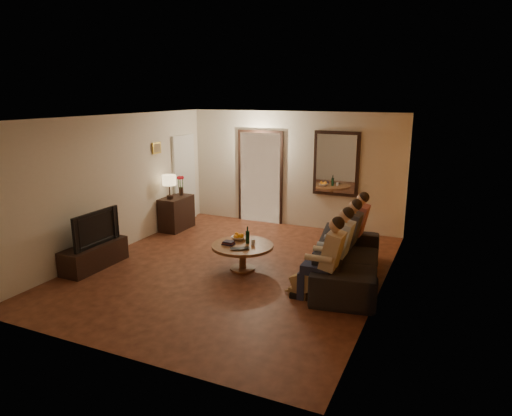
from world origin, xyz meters
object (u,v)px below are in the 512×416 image
at_px(tv, 92,228).
at_px(dog, 306,281).
at_px(tv_stand, 94,256).
at_px(laptop, 240,250).
at_px(sofa, 348,260).
at_px(person_d, 355,230).
at_px(person_a, 328,263).
at_px(table_lamp, 169,187).
at_px(coffee_table, 243,257).
at_px(bowl, 239,238).
at_px(person_c, 347,239).
at_px(person_b, 338,250).
at_px(wine_bottle, 248,235).
at_px(dresser, 176,213).

height_order(tv, dog, tv).
height_order(tv_stand, laptop, laptop).
bearing_deg(sofa, person_d, -2.82).
xyz_separation_m(sofa, dog, (-0.41, -0.94, -0.07)).
bearing_deg(sofa, person_a, 164.50).
xyz_separation_m(tv_stand, tv, (0.00, 0.00, 0.51)).
distance_m(table_lamp, laptop, 3.05).
height_order(coffee_table, bowl, bowl).
bearing_deg(person_d, tv, -152.31).
bearing_deg(table_lamp, tv_stand, -90.00).
bearing_deg(tv, person_c, -69.28).
bearing_deg(person_b, bowl, 172.40).
height_order(person_c, coffee_table, person_c).
relative_size(person_a, person_c, 1.00).
bearing_deg(bowl, table_lamp, 152.99).
height_order(tv, person_b, person_b).
bearing_deg(tv_stand, table_lamp, 90.00).
height_order(tv, person_c, person_c).
relative_size(dog, bowl, 2.16).
bearing_deg(person_d, person_b, -90.00).
bearing_deg(wine_bottle, sofa, 5.69).
bearing_deg(sofa, person_b, 152.40).
distance_m(coffee_table, wine_bottle, 0.40).
distance_m(person_c, coffee_table, 1.81).
bearing_deg(coffee_table, table_lamp, 150.63).
bearing_deg(person_d, tv_stand, -152.31).
height_order(tv, coffee_table, tv).
bearing_deg(person_d, wine_bottle, -146.62).
relative_size(tv_stand, laptop, 3.83).
bearing_deg(person_c, wine_bottle, -163.82).
bearing_deg(person_c, laptop, -151.62).
height_order(dog, coffee_table, dog).
height_order(person_a, dog, person_a).
xyz_separation_m(tv_stand, wine_bottle, (2.47, 1.08, 0.39)).
distance_m(tv, laptop, 2.63).
bearing_deg(person_d, sofa, -83.66).
relative_size(tv, person_b, 0.87).
relative_size(tv, person_d, 0.87).
relative_size(tv, laptop, 3.18).
xyz_separation_m(tv_stand, person_c, (4.10, 1.55, 0.39)).
bearing_deg(sofa, person_c, 9.27).
xyz_separation_m(person_a, coffee_table, (-1.68, 0.63, -0.38)).
bearing_deg(dresser, table_lamp, -90.00).
height_order(tv_stand, sofa, sofa).
distance_m(dresser, bowl, 2.62).
bearing_deg(tv, dog, -85.30).
bearing_deg(coffee_table, dresser, 146.82).
height_order(person_b, dog, person_b).
height_order(person_a, person_c, same).
height_order(person_c, person_d, same).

